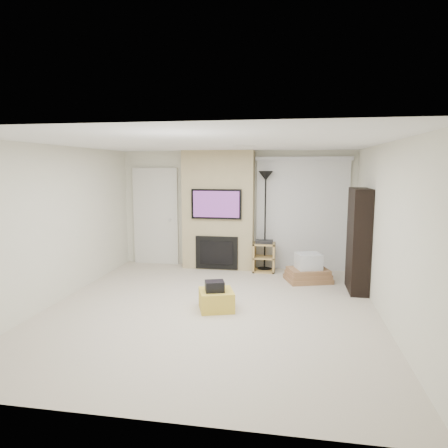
% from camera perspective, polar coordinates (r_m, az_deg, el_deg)
% --- Properties ---
extents(floor, '(5.00, 5.50, 0.00)m').
position_cam_1_polar(floor, '(6.25, -1.88, -12.06)').
color(floor, beige).
rests_on(floor, ground).
extents(ceiling, '(5.00, 5.50, 0.00)m').
position_cam_1_polar(ceiling, '(5.87, -2.00, 11.48)').
color(ceiling, white).
rests_on(ceiling, wall_back).
extents(wall_back, '(5.00, 0.00, 2.50)m').
position_cam_1_polar(wall_back, '(8.62, 1.72, 2.09)').
color(wall_back, silver).
rests_on(wall_back, ground).
extents(wall_front, '(5.00, 0.00, 2.50)m').
position_cam_1_polar(wall_front, '(3.34, -11.50, -7.76)').
color(wall_front, silver).
rests_on(wall_front, ground).
extents(wall_left, '(0.00, 5.50, 2.50)m').
position_cam_1_polar(wall_left, '(6.88, -22.79, -0.08)').
color(wall_left, silver).
rests_on(wall_left, ground).
extents(wall_right, '(0.00, 5.50, 2.50)m').
position_cam_1_polar(wall_right, '(5.96, 22.31, -1.22)').
color(wall_right, silver).
rests_on(wall_right, ground).
extents(hvac_vent, '(0.35, 0.18, 0.01)m').
position_cam_1_polar(hvac_vent, '(6.60, 2.90, 11.08)').
color(hvac_vent, silver).
rests_on(hvac_vent, ceiling).
extents(ottoman, '(0.63, 0.63, 0.30)m').
position_cam_1_polar(ottoman, '(6.19, -1.11, -10.80)').
color(ottoman, gold).
rests_on(ottoman, floor).
extents(black_bag, '(0.33, 0.30, 0.16)m').
position_cam_1_polar(black_bag, '(6.07, -1.35, -8.88)').
color(black_bag, black).
rests_on(black_bag, ottoman).
extents(fireplace_wall, '(1.50, 0.47, 2.50)m').
position_cam_1_polar(fireplace_wall, '(8.47, -0.82, 1.89)').
color(fireplace_wall, tan).
rests_on(fireplace_wall, floor).
extents(entry_door, '(1.02, 0.11, 2.14)m').
position_cam_1_polar(entry_door, '(9.03, -9.69, 1.01)').
color(entry_door, silver).
rests_on(entry_door, floor).
extents(vertical_blinds, '(1.98, 0.10, 2.37)m').
position_cam_1_polar(vertical_blinds, '(8.49, 11.08, 2.01)').
color(vertical_blinds, silver).
rests_on(vertical_blinds, floor).
extents(floor_lamp, '(0.31, 0.31, 2.08)m').
position_cam_1_polar(floor_lamp, '(8.28, 5.95, 4.49)').
color(floor_lamp, black).
rests_on(floor_lamp, floor).
extents(av_stand, '(0.45, 0.38, 0.66)m').
position_cam_1_polar(av_stand, '(8.34, 5.74, -4.45)').
color(av_stand, tan).
rests_on(av_stand, floor).
extents(box_stack, '(0.95, 0.82, 0.54)m').
position_cam_1_polar(box_stack, '(7.80, 11.93, -6.54)').
color(box_stack, '#996C47').
rests_on(box_stack, floor).
extents(bookshelf, '(0.30, 0.80, 1.80)m').
position_cam_1_polar(bookshelf, '(7.29, 18.66, -2.23)').
color(bookshelf, black).
rests_on(bookshelf, floor).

